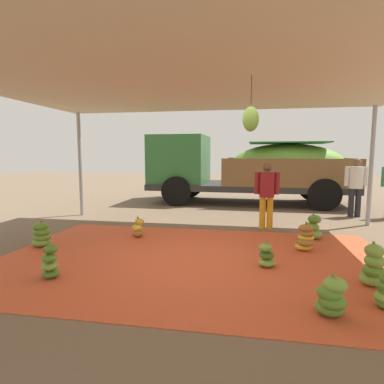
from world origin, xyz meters
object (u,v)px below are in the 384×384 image
(banana_bunch_1, at_px, (313,228))
(worker_0, at_px, (267,191))
(banana_bunch_4, at_px, (305,238))
(worker_2, at_px, (356,183))
(banana_bunch_5, at_px, (41,235))
(banana_bunch_8, at_px, (50,263))
(banana_bunch_3, at_px, (331,298))
(banana_bunch_6, at_px, (266,256))
(banana_bunch_7, at_px, (138,228))
(banana_bunch_0, at_px, (373,267))
(cargo_truck_main, at_px, (245,167))

(banana_bunch_1, distance_m, worker_0, 1.36)
(banana_bunch_4, xyz_separation_m, worker_2, (1.89, 3.53, 0.72))
(banana_bunch_5, xyz_separation_m, banana_bunch_8, (1.11, -1.38, 0.01))
(banana_bunch_3, height_order, banana_bunch_6, banana_bunch_3)
(banana_bunch_4, xyz_separation_m, banana_bunch_7, (-3.30, 0.38, -0.04))
(banana_bunch_1, distance_m, banana_bunch_7, 3.63)
(banana_bunch_0, xyz_separation_m, worker_2, (1.29, 5.02, 0.68))
(banana_bunch_3, height_order, cargo_truck_main, cargo_truck_main)
(banana_bunch_3, bearing_deg, banana_bunch_1, 82.49)
(banana_bunch_0, xyz_separation_m, banana_bunch_3, (-0.73, -0.92, -0.06))
(cargo_truck_main, distance_m, worker_0, 4.01)
(banana_bunch_8, xyz_separation_m, worker_0, (3.13, 3.62, 0.67))
(banana_bunch_5, relative_size, banana_bunch_7, 1.16)
(banana_bunch_4, height_order, worker_0, worker_0)
(banana_bunch_6, bearing_deg, banana_bunch_1, 60.60)
(banana_bunch_1, bearing_deg, banana_bunch_5, -163.95)
(banana_bunch_5, relative_size, banana_bunch_8, 0.93)
(worker_0, height_order, worker_2, worker_2)
(banana_bunch_1, xyz_separation_m, worker_0, (-0.91, 0.76, 0.67))
(banana_bunch_5, relative_size, banana_bunch_6, 1.19)
(banana_bunch_0, height_order, banana_bunch_7, banana_bunch_0)
(banana_bunch_3, relative_size, banana_bunch_5, 0.94)
(banana_bunch_8, bearing_deg, worker_2, 44.41)
(worker_0, bearing_deg, banana_bunch_8, -130.90)
(banana_bunch_4, distance_m, banana_bunch_8, 4.23)
(banana_bunch_6, relative_size, cargo_truck_main, 0.06)
(banana_bunch_0, xyz_separation_m, banana_bunch_7, (-3.90, 1.87, -0.08))
(banana_bunch_3, bearing_deg, banana_bunch_6, 112.83)
(banana_bunch_1, xyz_separation_m, banana_bunch_7, (-3.60, -0.49, -0.05))
(banana_bunch_4, distance_m, banana_bunch_5, 4.89)
(banana_bunch_1, distance_m, banana_bunch_8, 4.95)
(banana_bunch_5, relative_size, worker_2, 0.31)
(banana_bunch_6, bearing_deg, banana_bunch_0, -21.16)
(banana_bunch_1, xyz_separation_m, worker_2, (1.59, 2.66, 0.72))
(banana_bunch_3, height_order, banana_bunch_4, banana_bunch_4)
(banana_bunch_8, xyz_separation_m, worker_2, (5.63, 5.51, 0.72))
(banana_bunch_0, bearing_deg, worker_2, 75.59)
(banana_bunch_5, distance_m, cargo_truck_main, 7.29)
(banana_bunch_5, bearing_deg, cargo_truck_main, 59.15)
(banana_bunch_4, bearing_deg, banana_bunch_8, -152.09)
(banana_bunch_6, xyz_separation_m, worker_0, (0.13, 2.60, 0.73))
(banana_bunch_1, bearing_deg, worker_0, 140.13)
(banana_bunch_1, bearing_deg, banana_bunch_8, -144.74)
(banana_bunch_7, relative_size, worker_2, 0.26)
(banana_bunch_8, relative_size, worker_2, 0.33)
(banana_bunch_3, bearing_deg, banana_bunch_8, 173.35)
(cargo_truck_main, relative_size, worker_0, 4.50)
(banana_bunch_1, bearing_deg, banana_bunch_0, -82.75)
(banana_bunch_0, height_order, banana_bunch_6, banana_bunch_0)
(banana_bunch_8, bearing_deg, worker_0, 49.10)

